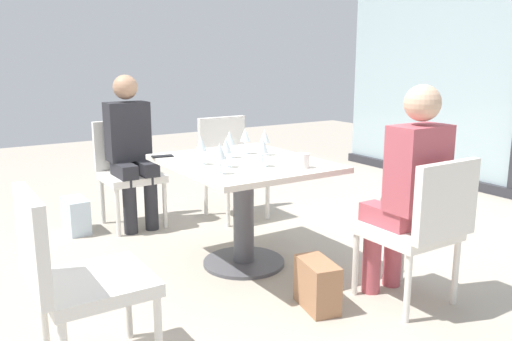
{
  "coord_description": "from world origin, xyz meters",
  "views": [
    {
      "loc": [
        2.92,
        -1.78,
        1.41
      ],
      "look_at": [
        0.0,
        0.1,
        0.65
      ],
      "focal_mm": 36.87,
      "sensor_mm": 36.0,
      "label": 1
    }
  ],
  "objects_px": {
    "wine_glass_1": "(230,139)",
    "chair_side_end": "(127,166)",
    "chair_far_right": "(422,223)",
    "wine_glass_2": "(245,135)",
    "cell_phone_on_table": "(162,156)",
    "person_side_end": "(131,144)",
    "wine_glass_3": "(201,144)",
    "handbag_1": "(317,285)",
    "wine_glass_5": "(226,146)",
    "chair_front_right": "(73,272)",
    "wine_glass_4": "(262,146)",
    "wine_glass_6": "(264,137)",
    "handbag_0": "(76,216)",
    "dining_table_main": "(243,189)",
    "wine_glass_0": "(220,152)",
    "chair_far_left": "(230,160)",
    "person_far_right": "(409,184)",
    "coffee_cup": "(304,161)"
  },
  "relations": [
    {
      "from": "wine_glass_1",
      "to": "chair_side_end",
      "type": "bearing_deg",
      "value": -165.23
    },
    {
      "from": "chair_far_right",
      "to": "wine_glass_2",
      "type": "bearing_deg",
      "value": -163.33
    },
    {
      "from": "cell_phone_on_table",
      "to": "person_side_end",
      "type": "bearing_deg",
      "value": -174.46
    },
    {
      "from": "wine_glass_3",
      "to": "wine_glass_1",
      "type": "bearing_deg",
      "value": 110.81
    },
    {
      "from": "handbag_1",
      "to": "wine_glass_5",
      "type": "bearing_deg",
      "value": -148.85
    },
    {
      "from": "cell_phone_on_table",
      "to": "chair_front_right",
      "type": "bearing_deg",
      "value": -28.95
    },
    {
      "from": "chair_front_right",
      "to": "wine_glass_3",
      "type": "distance_m",
      "value": 1.3
    },
    {
      "from": "wine_glass_4",
      "to": "person_side_end",
      "type": "bearing_deg",
      "value": -166.84
    },
    {
      "from": "wine_glass_6",
      "to": "cell_phone_on_table",
      "type": "height_order",
      "value": "wine_glass_6"
    },
    {
      "from": "wine_glass_3",
      "to": "handbag_0",
      "type": "distance_m",
      "value": 1.55
    },
    {
      "from": "dining_table_main",
      "to": "handbag_0",
      "type": "distance_m",
      "value": 1.58
    },
    {
      "from": "wine_glass_3",
      "to": "wine_glass_6",
      "type": "bearing_deg",
      "value": 95.55
    },
    {
      "from": "chair_far_right",
      "to": "cell_phone_on_table",
      "type": "xyz_separation_m",
      "value": [
        -1.48,
        -0.91,
        0.24
      ]
    },
    {
      "from": "chair_front_right",
      "to": "wine_glass_5",
      "type": "relative_size",
      "value": 4.7
    },
    {
      "from": "dining_table_main",
      "to": "wine_glass_6",
      "type": "distance_m",
      "value": 0.4
    },
    {
      "from": "dining_table_main",
      "to": "cell_phone_on_table",
      "type": "relative_size",
      "value": 7.82
    },
    {
      "from": "wine_glass_5",
      "to": "person_side_end",
      "type": "bearing_deg",
      "value": -174.15
    },
    {
      "from": "chair_far_right",
      "to": "chair_side_end",
      "type": "bearing_deg",
      "value": -160.3
    },
    {
      "from": "wine_glass_0",
      "to": "cell_phone_on_table",
      "type": "xyz_separation_m",
      "value": [
        -0.69,
        -0.07,
        -0.13
      ]
    },
    {
      "from": "cell_phone_on_table",
      "to": "chair_side_end",
      "type": "bearing_deg",
      "value": -173.96
    },
    {
      "from": "cell_phone_on_table",
      "to": "chair_far_left",
      "type": "bearing_deg",
      "value": 135.29
    },
    {
      "from": "chair_far_left",
      "to": "wine_glass_1",
      "type": "height_order",
      "value": "wine_glass_1"
    },
    {
      "from": "chair_far_left",
      "to": "handbag_1",
      "type": "height_order",
      "value": "chair_far_left"
    },
    {
      "from": "wine_glass_0",
      "to": "cell_phone_on_table",
      "type": "relative_size",
      "value": 1.28
    },
    {
      "from": "person_far_right",
      "to": "wine_glass_3",
      "type": "distance_m",
      "value": 1.29
    },
    {
      "from": "person_side_end",
      "to": "person_far_right",
      "type": "relative_size",
      "value": 1.0
    },
    {
      "from": "wine_glass_1",
      "to": "wine_glass_5",
      "type": "relative_size",
      "value": 1.0
    },
    {
      "from": "wine_glass_5",
      "to": "coffee_cup",
      "type": "relative_size",
      "value": 2.06
    },
    {
      "from": "dining_table_main",
      "to": "chair_side_end",
      "type": "relative_size",
      "value": 1.29
    },
    {
      "from": "wine_glass_6",
      "to": "wine_glass_4",
      "type": "bearing_deg",
      "value": -35.93
    },
    {
      "from": "chair_far_left",
      "to": "coffee_cup",
      "type": "xyz_separation_m",
      "value": [
        1.46,
        -0.32,
        0.28
      ]
    },
    {
      "from": "chair_far_right",
      "to": "handbag_1",
      "type": "relative_size",
      "value": 2.9
    },
    {
      "from": "dining_table_main",
      "to": "wine_glass_0",
      "type": "height_order",
      "value": "wine_glass_0"
    },
    {
      "from": "person_far_right",
      "to": "cell_phone_on_table",
      "type": "relative_size",
      "value": 8.75
    },
    {
      "from": "dining_table_main",
      "to": "handbag_1",
      "type": "distance_m",
      "value": 0.87
    },
    {
      "from": "chair_far_left",
      "to": "wine_glass_4",
      "type": "xyz_separation_m",
      "value": [
        1.3,
        -0.52,
        0.37
      ]
    },
    {
      "from": "wine_glass_1",
      "to": "wine_glass_5",
      "type": "height_order",
      "value": "same"
    },
    {
      "from": "wine_glass_3",
      "to": "handbag_0",
      "type": "xyz_separation_m",
      "value": [
        -1.28,
        -0.5,
        -0.72
      ]
    },
    {
      "from": "chair_far_right",
      "to": "chair_front_right",
      "type": "xyz_separation_m",
      "value": [
        -0.36,
        -1.81,
        0.0
      ]
    },
    {
      "from": "dining_table_main",
      "to": "wine_glass_4",
      "type": "bearing_deg",
      "value": -1.05
    },
    {
      "from": "wine_glass_3",
      "to": "handbag_1",
      "type": "distance_m",
      "value": 1.13
    },
    {
      "from": "wine_glass_2",
      "to": "wine_glass_3",
      "type": "xyz_separation_m",
      "value": [
        0.17,
        -0.43,
        0.0
      ]
    },
    {
      "from": "chair_far_right",
      "to": "person_far_right",
      "type": "height_order",
      "value": "person_far_right"
    },
    {
      "from": "chair_far_left",
      "to": "wine_glass_0",
      "type": "bearing_deg",
      "value": -32.07
    },
    {
      "from": "wine_glass_5",
      "to": "handbag_0",
      "type": "xyz_separation_m",
      "value": [
        -1.44,
        -0.59,
        -0.72
      ]
    },
    {
      "from": "wine_glass_6",
      "to": "chair_far_left",
      "type": "bearing_deg",
      "value": 163.53
    },
    {
      "from": "wine_glass_1",
      "to": "handbag_1",
      "type": "relative_size",
      "value": 0.62
    },
    {
      "from": "wine_glass_1",
      "to": "wine_glass_2",
      "type": "bearing_deg",
      "value": 111.82
    },
    {
      "from": "chair_far_right",
      "to": "handbag_0",
      "type": "height_order",
      "value": "chair_far_right"
    },
    {
      "from": "chair_front_right",
      "to": "coffee_cup",
      "type": "relative_size",
      "value": 9.67
    }
  ]
}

